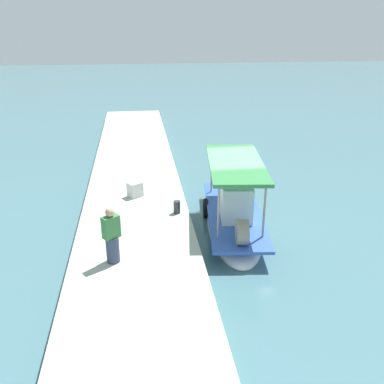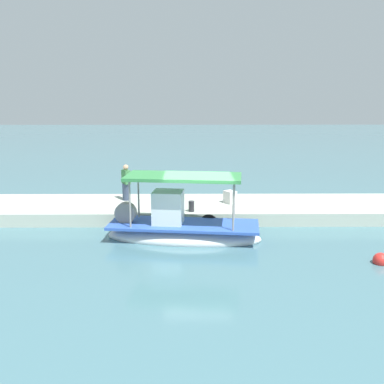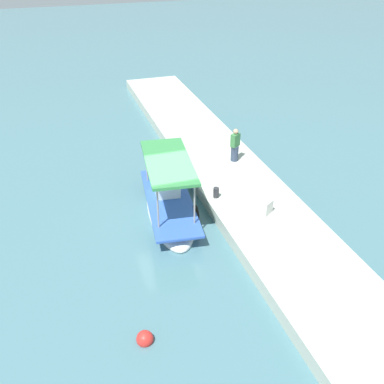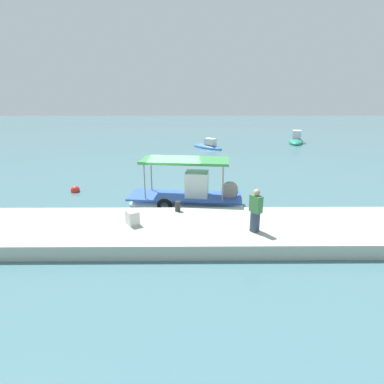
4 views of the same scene
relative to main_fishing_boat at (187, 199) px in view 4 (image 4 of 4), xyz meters
The scene contains 9 objects.
ground_plane 0.82m from the main_fishing_boat, 154.83° to the left, with size 120.00×120.00×0.00m, color #456F79.
dock_quay 3.49m from the main_fishing_boat, 100.39° to the right, with size 36.00×3.79×0.55m, color #B3BCAD.
main_fishing_boat is the anchor object (origin of this frame).
fisherman_near_bollard 4.89m from the main_fishing_boat, 57.57° to the right, with size 0.51×0.53×1.66m.
mooring_bollard 2.04m from the main_fishing_boat, 101.58° to the right, with size 0.24×0.24×0.45m, color #2D2D33.
cargo_crate 4.05m from the main_fishing_boat, 122.16° to the right, with size 0.52×0.41×0.56m, color silver.
marker_buoy 7.04m from the main_fishing_boat, 158.48° to the left, with size 0.51×0.51×0.51m.
moored_boat_near 17.29m from the main_fishing_boat, 83.30° to the left, with size 3.50×3.58×1.26m.
moored_boat_mid 23.59m from the main_fishing_boat, 59.22° to the left, with size 2.61×3.94×1.62m.
Camera 4 is at (0.75, -15.34, 5.65)m, focal length 29.62 mm.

